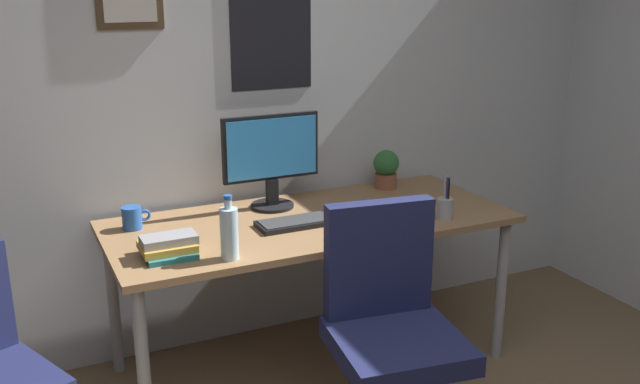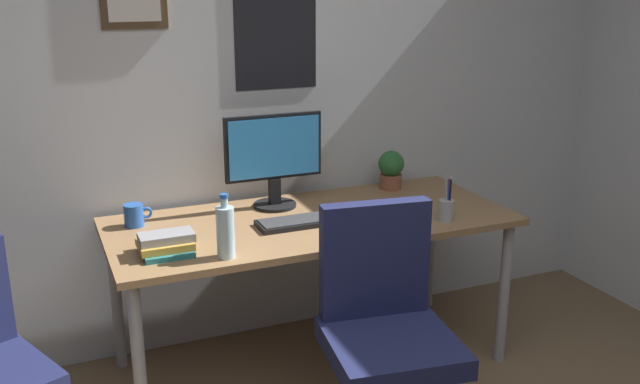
{
  "view_description": "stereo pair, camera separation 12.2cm",
  "coord_description": "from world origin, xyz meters",
  "px_view_note": "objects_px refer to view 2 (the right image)",
  "views": [
    {
      "loc": [
        -0.97,
        -1.0,
        1.74
      ],
      "look_at": [
        0.25,
        1.59,
        0.87
      ],
      "focal_mm": 39.58,
      "sensor_mm": 36.0,
      "label": 1
    },
    {
      "loc": [
        -0.86,
        -1.05,
        1.74
      ],
      "look_at": [
        0.25,
        1.59,
        0.87
      ],
      "focal_mm": 39.58,
      "sensor_mm": 36.0,
      "label": 2
    }
  ],
  "objects_px": {
    "office_chair": "(384,320)",
    "water_bottle": "(225,231)",
    "book_stack_left": "(166,244)",
    "potted_plant": "(391,169)",
    "monitor": "(274,157)",
    "computer_mouse": "(367,210)",
    "pen_cup": "(447,209)",
    "keyboard": "(306,221)",
    "coffee_mug_near": "(134,215)"
  },
  "relations": [
    {
      "from": "office_chair",
      "to": "water_bottle",
      "type": "bearing_deg",
      "value": 143.94
    },
    {
      "from": "office_chair",
      "to": "book_stack_left",
      "type": "xyz_separation_m",
      "value": [
        -0.7,
        0.49,
        0.23
      ]
    },
    {
      "from": "office_chair",
      "to": "potted_plant",
      "type": "relative_size",
      "value": 4.87
    },
    {
      "from": "monitor",
      "to": "water_bottle",
      "type": "height_order",
      "value": "monitor"
    },
    {
      "from": "computer_mouse",
      "to": "potted_plant",
      "type": "bearing_deg",
      "value": 47.34
    },
    {
      "from": "monitor",
      "to": "pen_cup",
      "type": "bearing_deg",
      "value": -37.76
    },
    {
      "from": "computer_mouse",
      "to": "pen_cup",
      "type": "distance_m",
      "value": 0.36
    },
    {
      "from": "pen_cup",
      "to": "keyboard",
      "type": "bearing_deg",
      "value": 160.76
    },
    {
      "from": "coffee_mug_near",
      "to": "pen_cup",
      "type": "relative_size",
      "value": 0.61
    },
    {
      "from": "computer_mouse",
      "to": "water_bottle",
      "type": "relative_size",
      "value": 0.44
    },
    {
      "from": "keyboard",
      "to": "book_stack_left",
      "type": "height_order",
      "value": "book_stack_left"
    },
    {
      "from": "potted_plant",
      "to": "book_stack_left",
      "type": "height_order",
      "value": "potted_plant"
    },
    {
      "from": "monitor",
      "to": "potted_plant",
      "type": "relative_size",
      "value": 2.36
    },
    {
      "from": "monitor",
      "to": "keyboard",
      "type": "xyz_separation_m",
      "value": [
        0.05,
        -0.28,
        -0.23
      ]
    },
    {
      "from": "water_bottle",
      "to": "coffee_mug_near",
      "type": "bearing_deg",
      "value": 118.22
    },
    {
      "from": "monitor",
      "to": "keyboard",
      "type": "bearing_deg",
      "value": -80.88
    },
    {
      "from": "potted_plant",
      "to": "book_stack_left",
      "type": "xyz_separation_m",
      "value": [
        -1.22,
        -0.44,
        -0.07
      ]
    },
    {
      "from": "book_stack_left",
      "to": "coffee_mug_near",
      "type": "bearing_deg",
      "value": 99.67
    },
    {
      "from": "keyboard",
      "to": "computer_mouse",
      "type": "height_order",
      "value": "computer_mouse"
    },
    {
      "from": "computer_mouse",
      "to": "monitor",
      "type": "bearing_deg",
      "value": 142.04
    },
    {
      "from": "pen_cup",
      "to": "book_stack_left",
      "type": "xyz_separation_m",
      "value": [
        -1.21,
        0.09,
        -0.02
      ]
    },
    {
      "from": "office_chair",
      "to": "coffee_mug_near",
      "type": "relative_size",
      "value": 7.83
    },
    {
      "from": "office_chair",
      "to": "coffee_mug_near",
      "type": "distance_m",
      "value": 1.17
    },
    {
      "from": "water_bottle",
      "to": "book_stack_left",
      "type": "xyz_separation_m",
      "value": [
        -0.2,
        0.13,
        -0.07
      ]
    },
    {
      "from": "pen_cup",
      "to": "book_stack_left",
      "type": "distance_m",
      "value": 1.21
    },
    {
      "from": "computer_mouse",
      "to": "keyboard",
      "type": "bearing_deg",
      "value": -177.54
    },
    {
      "from": "computer_mouse",
      "to": "coffee_mug_near",
      "type": "distance_m",
      "value": 1.02
    },
    {
      "from": "book_stack_left",
      "to": "monitor",
      "type": "bearing_deg",
      "value": 34.09
    },
    {
      "from": "keyboard",
      "to": "coffee_mug_near",
      "type": "xyz_separation_m",
      "value": [
        -0.69,
        0.26,
        0.04
      ]
    },
    {
      "from": "water_bottle",
      "to": "potted_plant",
      "type": "xyz_separation_m",
      "value": [
        1.01,
        0.57,
        -0.0
      ]
    },
    {
      "from": "office_chair",
      "to": "computer_mouse",
      "type": "distance_m",
      "value": 0.69
    },
    {
      "from": "potted_plant",
      "to": "pen_cup",
      "type": "bearing_deg",
      "value": -91.14
    },
    {
      "from": "office_chair",
      "to": "book_stack_left",
      "type": "height_order",
      "value": "office_chair"
    },
    {
      "from": "coffee_mug_near",
      "to": "pen_cup",
      "type": "distance_m",
      "value": 1.35
    },
    {
      "from": "office_chair",
      "to": "potted_plant",
      "type": "bearing_deg",
      "value": 60.8
    },
    {
      "from": "coffee_mug_near",
      "to": "book_stack_left",
      "type": "xyz_separation_m",
      "value": [
        0.06,
        -0.37,
        -0.01
      ]
    },
    {
      "from": "monitor",
      "to": "computer_mouse",
      "type": "distance_m",
      "value": 0.49
    },
    {
      "from": "water_bottle",
      "to": "pen_cup",
      "type": "height_order",
      "value": "water_bottle"
    },
    {
      "from": "coffee_mug_near",
      "to": "office_chair",
      "type": "bearing_deg",
      "value": -48.37
    },
    {
      "from": "book_stack_left",
      "to": "pen_cup",
      "type": "bearing_deg",
      "value": -4.34
    },
    {
      "from": "computer_mouse",
      "to": "pen_cup",
      "type": "xyz_separation_m",
      "value": [
        0.28,
        -0.22,
        0.04
      ]
    },
    {
      "from": "monitor",
      "to": "coffee_mug_near",
      "type": "xyz_separation_m",
      "value": [
        -0.64,
        -0.02,
        -0.19
      ]
    },
    {
      "from": "office_chair",
      "to": "coffee_mug_near",
      "type": "xyz_separation_m",
      "value": [
        -0.76,
        0.86,
        0.24
      ]
    },
    {
      "from": "keyboard",
      "to": "pen_cup",
      "type": "distance_m",
      "value": 0.62
    },
    {
      "from": "coffee_mug_near",
      "to": "monitor",
      "type": "bearing_deg",
      "value": 2.2
    },
    {
      "from": "computer_mouse",
      "to": "potted_plant",
      "type": "xyz_separation_m",
      "value": [
        0.29,
        0.32,
        0.09
      ]
    },
    {
      "from": "water_bottle",
      "to": "office_chair",
      "type": "bearing_deg",
      "value": -36.06
    },
    {
      "from": "keyboard",
      "to": "book_stack_left",
      "type": "xyz_separation_m",
      "value": [
        -0.63,
        -0.11,
        0.03
      ]
    },
    {
      "from": "coffee_mug_near",
      "to": "computer_mouse",
      "type": "bearing_deg",
      "value": -13.88
    },
    {
      "from": "keyboard",
      "to": "pen_cup",
      "type": "height_order",
      "value": "pen_cup"
    }
  ]
}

